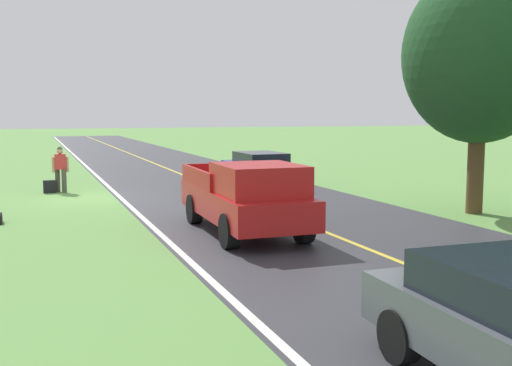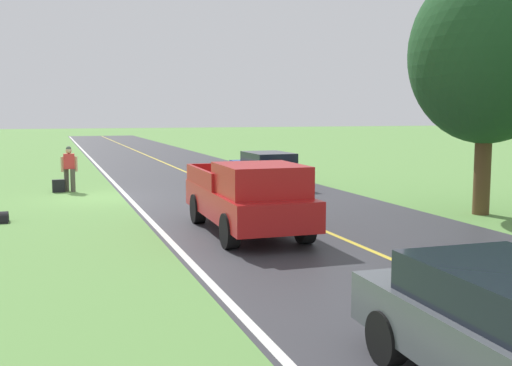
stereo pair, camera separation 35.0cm
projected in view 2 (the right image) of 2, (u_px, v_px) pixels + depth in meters
ground_plane at (103, 197)px, 21.61m from camera, size 200.00×200.00×0.00m
road_surface at (232, 192)px, 23.18m from camera, size 8.33×120.00×0.00m
lane_edge_line at (127, 196)px, 21.88m from camera, size 0.16×117.60×0.00m
lane_centre_line at (232, 192)px, 23.17m from camera, size 0.14×117.60×0.00m
hitchhiker_walking at (69, 166)px, 23.15m from camera, size 0.62×0.51×1.75m
suitcase_carried at (58, 186)px, 23.01m from camera, size 0.46×0.21×0.48m
pickup_truck_passing at (249, 196)px, 14.98m from camera, size 2.19×5.44×1.82m
tree_far_side_near at (487, 55)px, 17.50m from camera, size 4.53×4.53×7.32m
sedan_near_oncoming at (267, 168)px, 24.82m from camera, size 1.97×4.42×1.41m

